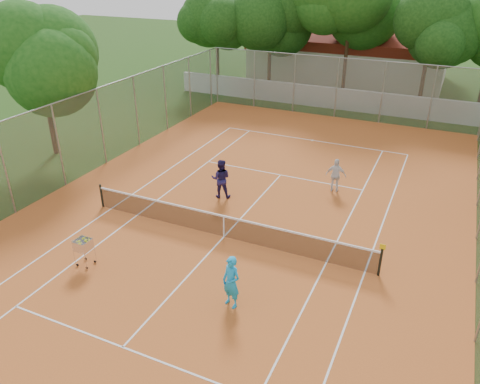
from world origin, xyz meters
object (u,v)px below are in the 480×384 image
at_px(player_far_left, 221,179).
at_px(ball_hopper, 84,251).
at_px(tennis_net, 224,226).
at_px(clubhouse, 348,53).
at_px(player_near, 231,282).
at_px(player_far_right, 336,175).

bearing_deg(player_far_left, ball_hopper, 54.80).
relative_size(tennis_net, ball_hopper, 10.50).
bearing_deg(ball_hopper, clubhouse, 87.90).
height_order(clubhouse, player_far_left, clubhouse).
xyz_separation_m(clubhouse, player_far_left, (0.35, -25.96, -1.28)).
xyz_separation_m(tennis_net, player_near, (2.00, -3.50, 0.39)).
xyz_separation_m(player_far_left, ball_hopper, (-1.98, -6.75, -0.34)).
bearing_deg(ball_hopper, player_near, 3.02).
relative_size(player_near, player_far_left, 0.98).
bearing_deg(clubhouse, tennis_net, -86.05).
xyz_separation_m(clubhouse, ball_hopper, (-1.63, -32.72, -1.61)).
height_order(player_near, player_far_left, player_far_left).
relative_size(player_far_right, ball_hopper, 1.42).
height_order(tennis_net, player_far_right, player_far_right).
bearing_deg(player_far_left, tennis_net, 99.69).
bearing_deg(player_far_right, tennis_net, 56.61).
bearing_deg(player_far_right, clubhouse, -84.66).
xyz_separation_m(tennis_net, ball_hopper, (-3.63, -3.72, 0.08)).
relative_size(tennis_net, player_far_left, 6.57).
xyz_separation_m(tennis_net, player_far_left, (-1.65, 3.04, 0.41)).
bearing_deg(ball_hopper, tennis_net, 46.44).
relative_size(player_near, ball_hopper, 1.56).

